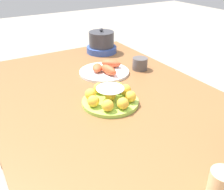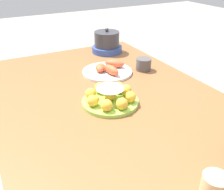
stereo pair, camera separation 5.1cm
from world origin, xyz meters
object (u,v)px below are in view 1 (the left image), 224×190
Objects in this scene: dining_table at (114,118)px; seafood_platter at (105,70)px; warming_pot at (102,43)px; cake_plate at (111,97)px; cup_near at (222,183)px; cup_far at (140,64)px.

seafood_platter is (-0.30, 0.13, 0.10)m from dining_table.
warming_pot is (-0.32, 0.15, 0.04)m from seafood_platter.
cake_plate is at bearing -25.61° from warming_pot.
cake_plate reaches higher than dining_table.
seafood_platter is 1.37× the size of warming_pot.
cup_near is 1.24m from warming_pot.
cup_near is at bearing -1.19° from dining_table.
cake_plate is at bearing -53.49° from cup_far.
dining_table is 0.70m from warming_pot.
dining_table is 5.79× the size of seafood_platter.
seafood_platter is at bearing -105.24° from cup_far.
dining_table is 6.39× the size of cake_plate.
seafood_platter is 3.22× the size of cup_far.
cake_plate is 1.25× the size of warming_pot.
warming_pot is at bearing 154.39° from cake_plate.
dining_table is 18.66× the size of cup_far.
warming_pot reaches higher than dining_table.
dining_table is 0.35m from seafood_platter.
cake_plate is (0.00, -0.02, 0.11)m from dining_table.
warming_pot reaches higher than cup_far.
warming_pot reaches higher than cup_near.
cup_far is (-0.83, 0.34, -0.00)m from cup_near.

